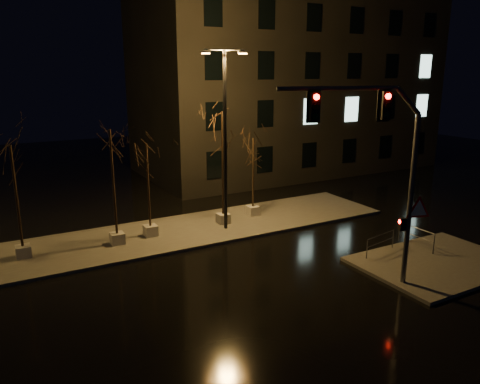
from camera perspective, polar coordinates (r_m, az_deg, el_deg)
ground at (r=20.80m, az=1.77°, el=-9.45°), size 90.00×90.00×0.00m
median at (r=25.74m, az=-5.10°, el=-4.50°), size 22.00×5.00×0.15m
sidewalk_corner at (r=23.08m, az=22.88°, el=-7.96°), size 7.00×5.00×0.15m
building at (r=41.73m, az=5.82°, el=13.21°), size 25.00×12.00×15.00m
tree_0 at (r=22.81m, az=-25.91°, el=2.32°), size 1.80×1.80×5.34m
tree_1 at (r=22.96m, az=-15.40°, el=4.29°), size 1.80×1.80×5.83m
tree_2 at (r=23.87m, az=-11.24°, el=3.29°), size 1.80×1.80×4.95m
tree_3 at (r=25.27m, az=-2.16°, el=6.69°), size 1.80×1.80×6.39m
tree_4 at (r=26.96m, az=1.63°, el=4.44°), size 1.80×1.80×4.70m
traffic_signal_mast at (r=18.33m, az=17.12°, el=3.87°), size 6.08×2.13×7.79m
streetlight_main at (r=24.34m, az=-1.84°, el=7.70°), size 2.29×0.99×9.36m
guard_rail_a at (r=22.95m, az=16.77°, el=-5.71°), size 2.11×0.44×0.92m
guard_rail_b at (r=24.22m, az=20.68°, el=-4.87°), size 0.09×2.10×0.99m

